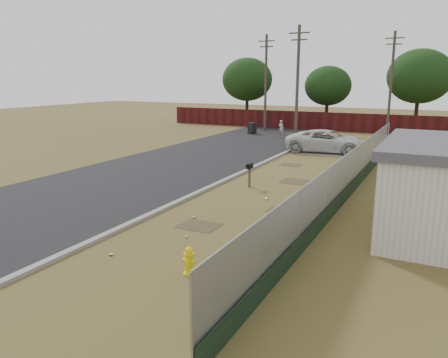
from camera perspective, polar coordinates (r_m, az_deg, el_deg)
The scene contains 12 objects.
ground at distance 19.49m, azimuth 6.17°, elevation -2.11°, with size 120.00×120.00×0.00m, color brown.
street at distance 29.37m, azimuth -0.62°, elevation 3.17°, with size 15.10×60.00×0.12m.
chainlink_fence at distance 19.46m, azimuth 15.93°, elevation -0.16°, with size 0.10×27.06×2.02m.
privacy_fence at distance 44.64m, azimuth 10.40°, elevation 7.52°, with size 30.00×0.12×1.80m, color #420E13.
utility_poles at distance 39.64m, azimuth 12.11°, elevation 12.26°, with size 12.60×8.24×9.00m.
horizon_trees at distance 41.59m, azimuth 19.29°, elevation 11.77°, with size 33.32×31.94×7.78m.
fire_hydrant at distance 11.74m, azimuth -4.59°, elevation -10.64°, with size 0.36×0.35×0.80m.
mailbox at distance 20.67m, azimuth 3.36°, elevation 1.40°, with size 0.18×0.50×1.15m.
pickup_truck at distance 31.22m, azimuth 13.34°, elevation 4.82°, with size 2.59×5.61×1.56m, color silver.
pedestrian at distance 38.44m, azimuth 7.48°, elevation 6.52°, with size 0.55×0.36×1.50m, color tan.
trash_bin at distance 40.72m, azimuth 3.70°, elevation 6.65°, with size 0.83×0.90×1.01m.
scattered_litter at distance 17.40m, azimuth 1.80°, elevation -3.78°, with size 3.02×13.21×0.07m.
Camera 1 is at (6.55, -17.63, 5.10)m, focal length 35.00 mm.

